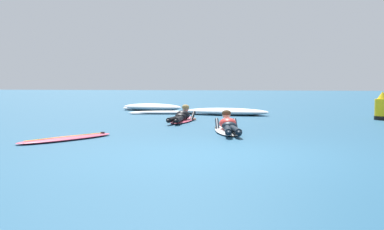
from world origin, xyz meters
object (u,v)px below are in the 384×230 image
surfer_far (182,117)px  drifting_surfboard (67,138)px  channel_marker_buoy (382,109)px  surfer_near (228,127)px

surfer_far → drifting_surfboard: surfer_far is taller
drifting_surfboard → channel_marker_buoy: (7.19, 6.84, 0.31)m
surfer_near → surfer_far: (-1.72, 2.70, 0.00)m
surfer_far → surfer_near: bearing=-57.5°
surfer_far → drifting_surfboard: (-1.26, -4.80, -0.10)m
surfer_far → drifting_surfboard: bearing=-104.7°
surfer_near → surfer_far: 3.20m
surfer_near → drifting_surfboard: size_ratio=1.22×
drifting_surfboard → surfer_far: bearing=75.3°
surfer_near → channel_marker_buoy: bearing=48.4°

